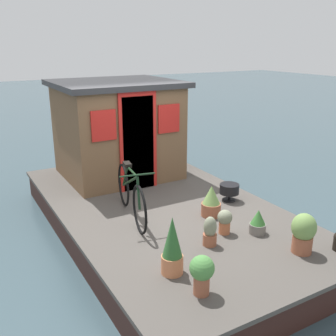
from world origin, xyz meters
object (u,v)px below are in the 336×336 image
object	(u,v)px
bicycle	(131,194)
potted_plant_ivy	(211,202)
potted_plant_geranium	(258,222)
potted_plant_rosemary	(210,232)
houseboat_cabin	(117,129)
charcoal_grill	(229,190)
potted_plant_fern	(172,247)
potted_plant_sage	(303,232)
potted_plant_lavender	(225,221)
potted_plant_mint	(202,272)

from	to	relation	value
bicycle	potted_plant_ivy	xyz separation A→B (m)	(-0.55, -1.10, -0.16)
potted_plant_geranium	potted_plant_ivy	bearing A→B (deg)	15.44
bicycle	potted_plant_rosemary	distance (m)	1.42
houseboat_cabin	bicycle	bearing A→B (deg)	162.13
potted_plant_rosemary	bicycle	bearing A→B (deg)	22.75
bicycle	charcoal_grill	xyz separation A→B (m)	(-0.21, -1.73, -0.19)
potted_plant_fern	potted_plant_rosemary	bearing A→B (deg)	-67.22
potted_plant_ivy	potted_plant_geranium	xyz separation A→B (m)	(-0.81, -0.22, -0.06)
potted_plant_ivy	charcoal_grill	bearing A→B (deg)	-61.25
potted_plant_fern	potted_plant_ivy	bearing A→B (deg)	-51.12
potted_plant_rosemary	potted_plant_sage	bearing A→B (deg)	-128.95
potted_plant_ivy	potted_plant_fern	distance (m)	1.71
potted_plant_ivy	potted_plant_rosemary	distance (m)	0.93
houseboat_cabin	potted_plant_lavender	bearing A→B (deg)	-175.04
potted_plant_ivy	potted_plant_geranium	size ratio (longest dim) A/B	1.38
potted_plant_mint	charcoal_grill	world-z (taller)	potted_plant_mint
houseboat_cabin	potted_plant_geranium	size ratio (longest dim) A/B	6.43
houseboat_cabin	charcoal_grill	xyz separation A→B (m)	(-2.22, -1.08, -0.75)
houseboat_cabin	potted_plant_rosemary	size ratio (longest dim) A/B	5.62
potted_plant_fern	potted_plant_lavender	bearing A→B (deg)	-66.69
potted_plant_lavender	houseboat_cabin	bearing A→B (deg)	4.96
potted_plant_geranium	charcoal_grill	size ratio (longest dim) A/B	1.09
potted_plant_ivy	potted_plant_mint	bearing A→B (deg)	141.32
potted_plant_fern	potted_plant_sage	bearing A→B (deg)	-103.96
potted_plant_fern	potted_plant_geranium	bearing A→B (deg)	-80.47
potted_plant_fern	houseboat_cabin	bearing A→B (deg)	-13.49
houseboat_cabin	potted_plant_geranium	world-z (taller)	houseboat_cabin
potted_plant_fern	potted_plant_geranium	size ratio (longest dim) A/B	1.99
potted_plant_sage	potted_plant_geranium	world-z (taller)	potted_plant_sage
potted_plant_ivy	potted_plant_mint	world-z (taller)	potted_plant_ivy
potted_plant_rosemary	charcoal_grill	xyz separation A→B (m)	(1.09, -1.19, 0.01)
houseboat_cabin	potted_plant_geranium	xyz separation A→B (m)	(-3.38, -0.68, -0.78)
houseboat_cabin	potted_plant_sage	world-z (taller)	houseboat_cabin
potted_plant_rosemary	charcoal_grill	bearing A→B (deg)	-47.38
potted_plant_ivy	potted_plant_mint	size ratio (longest dim) A/B	1.09
potted_plant_lavender	potted_plant_rosemary	bearing A→B (deg)	114.38
potted_plant_ivy	potted_plant_fern	xyz separation A→B (m)	(-1.07, 1.33, 0.11)
potted_plant_rosemary	potted_plant_geranium	xyz separation A→B (m)	(-0.06, -0.78, -0.02)
bicycle	potted_plant_mint	distance (m)	2.13
bicycle	potted_plant_lavender	distance (m)	1.47
charcoal_grill	houseboat_cabin	bearing A→B (deg)	25.98
houseboat_cabin	bicycle	world-z (taller)	houseboat_cabin
houseboat_cabin	potted_plant_fern	distance (m)	3.79
charcoal_grill	potted_plant_geranium	bearing A→B (deg)	160.70
houseboat_cabin	potted_plant_lavender	distance (m)	3.25
potted_plant_sage	houseboat_cabin	bearing A→B (deg)	11.35
potted_plant_lavender	potted_plant_fern	bearing A→B (deg)	113.31
potted_plant_lavender	charcoal_grill	world-z (taller)	potted_plant_lavender
potted_plant_ivy	charcoal_grill	world-z (taller)	potted_plant_ivy
potted_plant_rosemary	potted_plant_lavender	xyz separation A→B (m)	(0.17, -0.38, 0.00)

